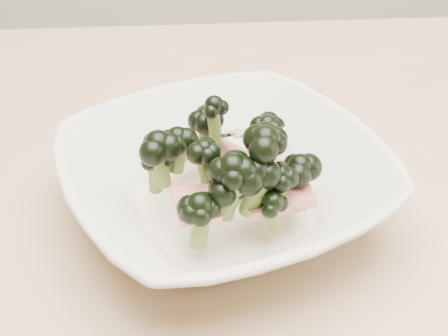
{
  "coord_description": "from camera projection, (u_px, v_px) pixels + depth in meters",
  "views": [
    {
      "loc": [
        -0.11,
        -0.47,
        1.11
      ],
      "look_at": [
        -0.08,
        -0.03,
        0.8
      ],
      "focal_mm": 50.0,
      "sensor_mm": 36.0,
      "label": 1
    }
  ],
  "objects": [
    {
      "name": "dining_table",
      "position": [
        295.0,
        261.0,
        0.66
      ],
      "size": [
        1.2,
        0.8,
        0.75
      ],
      "color": "tan",
      "rests_on": "ground"
    },
    {
      "name": "broccoli_dish",
      "position": [
        225.0,
        180.0,
        0.54
      ],
      "size": [
        0.36,
        0.36,
        0.12
      ],
      "color": "beige",
      "rests_on": "dining_table"
    }
  ]
}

